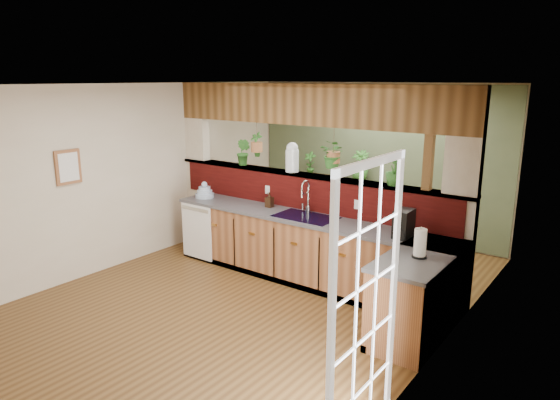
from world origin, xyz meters
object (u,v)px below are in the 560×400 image
Objects in this scene: faucet at (306,195)px; soap_dispenser at (269,200)px; coffee_maker at (403,225)px; paper_towel at (420,244)px; dish_stack at (205,193)px; shelving_console at (332,202)px; glass_jar at (292,157)px.

soap_dispenser is at bearing -176.17° from faucet.
paper_towel is (0.40, -0.52, -0.00)m from coffee_maker.
coffee_maker is at bearing -0.78° from dish_stack.
shelving_console is at bearing 111.38° from faucet.
coffee_maker and paper_towel have the same top height.
coffee_maker is 0.24× the size of shelving_console.
paper_towel is at bearing -8.94° from dish_stack.
paper_towel is at bearing -52.79° from coffee_maker.
dish_stack is at bearing -97.24° from shelving_console.
dish_stack is 0.88× the size of paper_towel.
faucet is 0.61m from soap_dispenser.
dish_stack is 1.34× the size of soap_dispenser.
coffee_maker is (1.47, -0.21, -0.10)m from faucet.
dish_stack is 0.89× the size of coffee_maker.
dish_stack is at bearing -164.09° from glass_jar.
paper_towel reaches higher than dish_stack.
coffee_maker is 1.00× the size of paper_towel.
paper_towel is 3.96m from shelving_console.
coffee_maker reaches higher than shelving_console.
faucet is 2.36m from shelving_console.
faucet is at bearing 3.83° from soap_dispenser.
soap_dispenser is at bearing 164.24° from paper_towel.
soap_dispenser is 0.66× the size of paper_towel.
shelving_console is (-0.83, 2.12, -0.65)m from faucet.
coffee_maker is at bearing 127.52° from paper_towel.
soap_dispenser is at bearing 6.33° from dish_stack.
coffee_maker reaches higher than dish_stack.
faucet is at bearing 158.55° from paper_towel.
coffee_maker is at bearing -4.74° from soap_dispenser.
faucet reaches higher than coffee_maker.
dish_stack is 0.21× the size of shelving_console.
paper_towel reaches higher than shelving_console.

